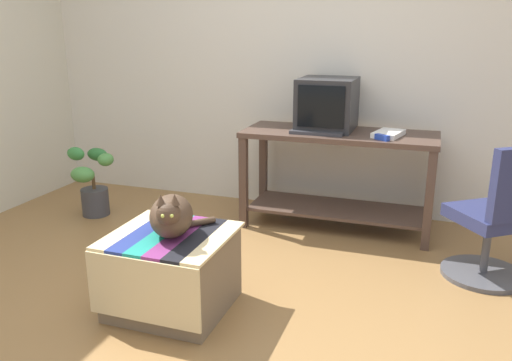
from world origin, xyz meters
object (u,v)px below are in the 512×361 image
object	(u,v)px
keyboard	(317,132)
book	(388,134)
ottoman_with_blanket	(172,271)
tv_monitor	(327,104)
desk	(338,163)
office_chair	(497,223)
cat	(171,215)
potted_plant	(93,185)
stapler	(382,137)

from	to	relation	value
keyboard	book	size ratio (longest dim) A/B	1.41
book	ottoman_with_blanket	size ratio (longest dim) A/B	0.44
tv_monitor	book	distance (m)	0.54
desk	office_chair	size ratio (longest dim) A/B	1.65
desk	tv_monitor	size ratio (longest dim) A/B	3.02
keyboard	cat	distance (m)	1.53
desk	potted_plant	distance (m)	2.04
book	cat	size ratio (longest dim) A/B	0.62
stapler	office_chair	bearing A→B (deg)	-82.98
tv_monitor	book	size ratio (longest dim) A/B	1.72
tv_monitor	stapler	size ratio (longest dim) A/B	4.44
potted_plant	stapler	xyz separation A→B (m)	(2.32, 0.23, 0.52)
keyboard	cat	xyz separation A→B (m)	(-0.46, -1.44, -0.22)
keyboard	potted_plant	bearing A→B (deg)	-171.10
desk	keyboard	size ratio (longest dim) A/B	3.68
desk	book	distance (m)	0.46
desk	tv_monitor	xyz separation A→B (m)	(-0.12, 0.09, 0.44)
book	tv_monitor	bearing A→B (deg)	178.18
cat	office_chair	bearing A→B (deg)	6.71
potted_plant	stapler	world-z (taller)	stapler
desk	office_chair	bearing A→B (deg)	-29.11
office_chair	stapler	xyz separation A→B (m)	(-0.76, 0.40, 0.40)
cat	ottoman_with_blanket	bearing A→B (deg)	132.24
desk	cat	bearing A→B (deg)	-111.51
ottoman_with_blanket	stapler	xyz separation A→B (m)	(0.97, 1.37, 0.56)
cat	book	bearing A→B (deg)	34.53
desk	stapler	size ratio (longest dim) A/B	13.39
cat	potted_plant	distance (m)	1.81
stapler	tv_monitor	bearing A→B (deg)	92.84
ottoman_with_blanket	office_chair	bearing A→B (deg)	29.18
office_chair	book	bearing A→B (deg)	-74.15
book	ottoman_with_blanket	distance (m)	1.91
ottoman_with_blanket	tv_monitor	bearing A→B (deg)	72.91
desk	potted_plant	xyz separation A→B (m)	(-1.98, -0.44, -0.25)
tv_monitor	book	bearing A→B (deg)	-15.20
keyboard	ottoman_with_blanket	bearing A→B (deg)	-109.16
potted_plant	office_chair	world-z (taller)	office_chair
keyboard	potted_plant	distance (m)	1.93
tv_monitor	keyboard	world-z (taller)	tv_monitor
book	stapler	size ratio (longest dim) A/B	2.58
tv_monitor	ottoman_with_blanket	size ratio (longest dim) A/B	0.76
keyboard	stapler	size ratio (longest dim) A/B	3.64
desk	ottoman_with_blanket	distance (m)	1.71
potted_plant	office_chair	bearing A→B (deg)	-3.11
tv_monitor	cat	world-z (taller)	tv_monitor
stapler	desk	bearing A→B (deg)	94.39
tv_monitor	potted_plant	size ratio (longest dim) A/B	0.84
office_chair	potted_plant	bearing A→B (deg)	-39.73
book	potted_plant	xyz separation A→B (m)	(-2.35, -0.39, -0.52)
cat	stapler	bearing A→B (deg)	32.42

